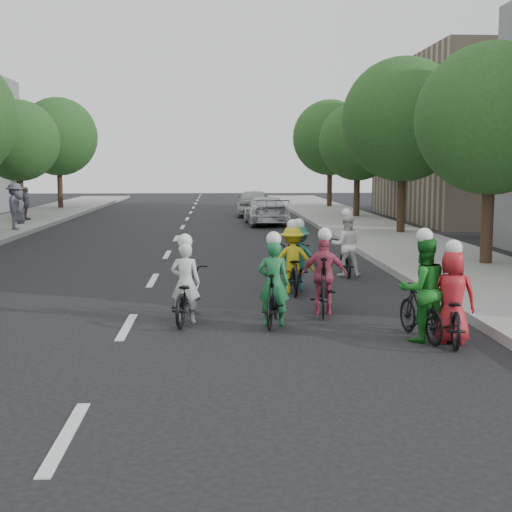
{
  "coord_description": "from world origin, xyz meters",
  "views": [
    {
      "loc": [
        1.56,
        -12.08,
        2.76
      ],
      "look_at": [
        2.32,
        1.7,
        1.0
      ],
      "focal_mm": 50.0,
      "sensor_mm": 36.0,
      "label": 1
    }
  ],
  "objects": [
    {
      "name": "tree_l_4",
      "position": [
        -8.2,
        24.0,
        3.96
      ],
      "size": [
        4.0,
        4.0,
        5.97
      ],
      "color": "black",
      "rests_on": "ground"
    },
    {
      "name": "tree_r_2",
      "position": [
        8.8,
        24.6,
        3.96
      ],
      "size": [
        4.0,
        4.0,
        5.97
      ],
      "color": "black",
      "rests_on": "ground"
    },
    {
      "name": "spectator_0",
      "position": [
        -6.69,
        17.56,
        1.11
      ],
      "size": [
        0.93,
        1.35,
        1.91
      ],
      "primitive_type": "imported",
      "rotation": [
        0.0,
        0.0,
        1.76
      ],
      "color": "#555361",
      "rests_on": "sidewalk_left"
    },
    {
      "name": "follow_car_lead",
      "position": [
        3.84,
        21.0,
        0.66
      ],
      "size": [
        2.03,
        4.61,
        1.32
      ],
      "primitive_type": "imported",
      "rotation": [
        0.0,
        0.0,
        3.18
      ],
      "color": "#B2B3B7",
      "rests_on": "ground"
    },
    {
      "name": "cyclist_5",
      "position": [
        2.52,
        0.02,
        0.57
      ],
      "size": [
        0.72,
        1.61,
        1.64
      ],
      "rotation": [
        0.0,
        0.0,
        2.95
      ],
      "color": "black",
      "rests_on": "ground"
    },
    {
      "name": "bldg_se",
      "position": [
        16.0,
        24.0,
        4.0
      ],
      "size": [
        10.0,
        14.0,
        8.0
      ],
      "primitive_type": "cube",
      "color": "gray",
      "rests_on": "ground"
    },
    {
      "name": "curb_right",
      "position": [
        6.05,
        10.0,
        0.09
      ],
      "size": [
        0.18,
        80.0,
        0.18
      ],
      "primitive_type": "cube",
      "color": "#999993",
      "rests_on": "ground"
    },
    {
      "name": "spectator_2",
      "position": [
        -7.36,
        20.59,
        0.9
      ],
      "size": [
        0.67,
        0.84,
        1.49
      ],
      "primitive_type": "imported",
      "rotation": [
        0.0,
        0.0,
        1.87
      ],
      "color": "#484854",
      "rests_on": "sidewalk_left"
    },
    {
      "name": "ground",
      "position": [
        0.0,
        0.0,
        0.0
      ],
      "size": [
        120.0,
        120.0,
        0.0
      ],
      "primitive_type": "plane",
      "color": "black",
      "rests_on": "ground"
    },
    {
      "name": "cyclist_2",
      "position": [
        3.19,
        3.24,
        0.59
      ],
      "size": [
        0.94,
        1.93,
        1.61
      ],
      "rotation": [
        0.0,
        0.0,
        3.14
      ],
      "color": "black",
      "rests_on": "ground"
    },
    {
      "name": "tree_r_1",
      "position": [
        8.8,
        15.6,
        4.52
      ],
      "size": [
        4.8,
        4.8,
        6.93
      ],
      "color": "black",
      "rests_on": "ground"
    },
    {
      "name": "cyclist_1",
      "position": [
        4.79,
        -1.17,
        0.68
      ],
      "size": [
        0.89,
        1.58,
        1.8
      ],
      "rotation": [
        0.0,
        0.0,
        3.31
      ],
      "color": "black",
      "rests_on": "ground"
    },
    {
      "name": "cyclist_7",
      "position": [
        3.36,
        3.55,
        0.62
      ],
      "size": [
        1.01,
        1.77,
        1.6
      ],
      "rotation": [
        0.0,
        0.0,
        2.98
      ],
      "color": "black",
      "rests_on": "ground"
    },
    {
      "name": "tree_l_5",
      "position": [
        -8.2,
        33.0,
        4.52
      ],
      "size": [
        4.8,
        4.8,
        6.93
      ],
      "color": "black",
      "rests_on": "ground"
    },
    {
      "name": "cyclist_0",
      "position": [
        1.0,
        0.37,
        0.53
      ],
      "size": [
        0.87,
        1.88,
        1.58
      ],
      "rotation": [
        0.0,
        0.0,
        3.01
      ],
      "color": "black",
      "rests_on": "ground"
    },
    {
      "name": "cyclist_4",
      "position": [
        5.2,
        -1.33,
        0.57
      ],
      "size": [
        0.91,
        1.85,
        1.63
      ],
      "rotation": [
        0.0,
        0.0,
        2.97
      ],
      "color": "black",
      "rests_on": "ground"
    },
    {
      "name": "follow_car_trail",
      "position": [
        3.57,
        26.9,
        0.75
      ],
      "size": [
        2.03,
        4.48,
        1.49
      ],
      "primitive_type": "imported",
      "rotation": [
        0.0,
        0.0,
        3.08
      ],
      "color": "silver",
      "rests_on": "ground"
    },
    {
      "name": "tree_r_3",
      "position": [
        8.8,
        33.6,
        4.52
      ],
      "size": [
        4.8,
        4.8,
        6.93
      ],
      "color": "black",
      "rests_on": "ground"
    },
    {
      "name": "sidewalk_right",
      "position": [
        8.0,
        10.0,
        0.07
      ],
      "size": [
        4.0,
        80.0,
        0.15
      ],
      "primitive_type": "cube",
      "color": "gray",
      "rests_on": "ground"
    },
    {
      "name": "spectator_1",
      "position": [
        -7.6,
        22.7,
        0.94
      ],
      "size": [
        0.63,
        1.0,
        1.58
      ],
      "primitive_type": "imported",
      "rotation": [
        0.0,
        0.0,
        1.86
      ],
      "color": "#4B4B58",
      "rests_on": "sidewalk_left"
    },
    {
      "name": "tree_r_0",
      "position": [
        8.8,
        6.6,
        3.96
      ],
      "size": [
        4.0,
        4.0,
        5.97
      ],
      "color": "black",
      "rests_on": "ground"
    },
    {
      "name": "cyclist_6",
      "position": [
        4.79,
        5.54,
        0.6
      ],
      "size": [
        0.78,
        1.72,
        1.7
      ],
      "rotation": [
        0.0,
        0.0,
        3.09
      ],
      "color": "black",
      "rests_on": "ground"
    },
    {
      "name": "cyclist_3",
      "position": [
        3.54,
        0.95,
        0.62
      ],
      "size": [
        0.91,
        1.89,
        1.62
      ],
      "rotation": [
        0.0,
        0.0,
        3.0
      ],
      "color": "black",
      "rests_on": "ground"
    }
  ]
}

